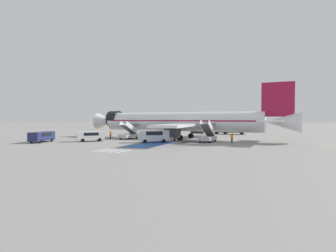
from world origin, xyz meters
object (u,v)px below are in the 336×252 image
(airliner, at_px, (181,122))
(service_van_0, at_px, (91,135))
(boarding_stairs_forward, at_px, (129,134))
(ground_crew_0, at_px, (146,135))
(ground_crew_3, at_px, (232,137))
(boarding_stairs_aft, at_px, (208,137))
(ground_crew_1, at_px, (111,134))
(service_van_1, at_px, (42,136))
(service_van_2, at_px, (154,135))
(fuel_tanker, at_px, (229,128))
(ground_crew_2, at_px, (174,136))

(airliner, height_order, service_van_0, airliner)
(boarding_stairs_forward, distance_m, ground_crew_0, 4.29)
(service_van_0, height_order, ground_crew_0, service_van_0)
(airliner, relative_size, ground_crew_3, 25.45)
(ground_crew_0, relative_size, ground_crew_3, 1.01)
(boarding_stairs_aft, distance_m, service_van_0, 22.16)
(ground_crew_0, xyz_separation_m, ground_crew_1, (-8.28, -0.89, -0.02))
(airliner, relative_size, service_van_0, 9.03)
(boarding_stairs_aft, height_order, service_van_1, boarding_stairs_aft)
(boarding_stairs_forward, xyz_separation_m, ground_crew_0, (4.28, -0.13, 0.07))
(airliner, height_order, service_van_1, airliner)
(service_van_0, bearing_deg, service_van_2, -124.01)
(fuel_tanker, bearing_deg, ground_crew_2, -14.70)
(airliner, bearing_deg, ground_crew_0, 127.56)
(fuel_tanker, xyz_separation_m, ground_crew_3, (5.68, -27.36, -0.59))
(boarding_stairs_aft, xyz_separation_m, ground_crew_0, (-13.14, 0.41, 0.02))
(boarding_stairs_forward, height_order, ground_crew_0, boarding_stairs_forward)
(service_van_0, height_order, service_van_1, service_van_1)
(service_van_0, bearing_deg, boarding_stairs_aft, -118.66)
(boarding_stairs_forward, distance_m, service_van_0, 8.79)
(boarding_stairs_aft, relative_size, ground_crew_3, 2.97)
(service_van_0, relative_size, service_van_1, 0.87)
(service_van_2, distance_m, ground_crew_3, 14.06)
(boarding_stairs_forward, height_order, boarding_stairs_aft, boarding_stairs_aft)
(fuel_tanker, relative_size, service_van_1, 1.74)
(ground_crew_0, bearing_deg, fuel_tanker, 105.86)
(boarding_stairs_aft, relative_size, fuel_tanker, 0.53)
(airliner, distance_m, service_van_0, 18.64)
(ground_crew_1, bearing_deg, fuel_tanker, 158.12)
(service_van_0, height_order, ground_crew_1, service_van_0)
(airliner, height_order, ground_crew_2, airliner)
(airliner, bearing_deg, fuel_tanker, -12.99)
(service_van_1, bearing_deg, boarding_stairs_forward, 35.97)
(boarding_stairs_forward, distance_m, service_van_2, 9.85)
(service_van_0, bearing_deg, fuel_tanker, -78.15)
(service_van_2, relative_size, ground_crew_2, 3.22)
(airliner, distance_m, boarding_stairs_aft, 8.95)
(boarding_stairs_forward, relative_size, boarding_stairs_aft, 1.00)
(boarding_stairs_forward, relative_size, ground_crew_3, 2.97)
(fuel_tanker, relative_size, service_van_0, 1.99)
(ground_crew_2, bearing_deg, ground_crew_0, 122.30)
(service_van_2, xyz_separation_m, ground_crew_1, (-12.47, 3.98, -0.32))
(service_van_1, bearing_deg, fuel_tanker, 40.49)
(boarding_stairs_forward, distance_m, ground_crew_3, 21.91)
(boarding_stairs_forward, xyz_separation_m, service_van_2, (8.48, -5.00, 0.37))
(service_van_2, bearing_deg, ground_crew_0, 3.99)
(boarding_stairs_forward, bearing_deg, service_van_2, -28.78)
(boarding_stairs_forward, bearing_deg, ground_crew_1, -163.80)
(ground_crew_1, bearing_deg, boarding_stairs_forward, 118.78)
(boarding_stairs_aft, height_order, ground_crew_1, boarding_stairs_aft)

